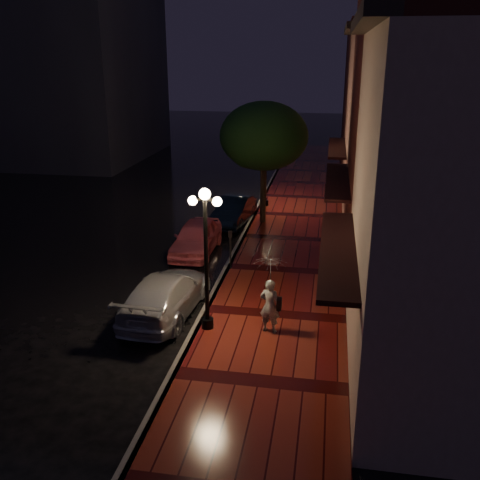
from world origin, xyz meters
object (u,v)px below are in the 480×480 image
Objects in this scene: street_tree at (264,138)px; pink_car at (196,237)px; silver_car at (166,294)px; woman_with_umbrella at (270,284)px; parking_meter at (230,246)px; streetlamp_far at (266,161)px; navy_car at (234,211)px; streetlamp_near at (206,252)px.

street_tree reaches higher than pink_car.
woman_with_umbrella is (3.46, -0.87, 1.01)m from silver_car.
parking_meter is at bearing -94.24° from street_tree.
streetlamp_far is 14.06m from woman_with_umbrella.
navy_car is at bearing -177.76° from street_tree.
woman_with_umbrella reaches higher than navy_car.
woman_with_umbrella is at bearing -81.61° from street_tree.
silver_car is at bearing -96.98° from streetlamp_far.
street_tree reaches higher than streetlamp_far.
navy_car is 11.31m from woman_with_umbrella.
parking_meter is (-0.20, -9.19, -1.54)m from streetlamp_far.
woman_with_umbrella is (1.87, -13.91, -0.91)m from streetlamp_far.
streetlamp_near is at bearing -78.22° from navy_car.
silver_car is 3.71m from woman_with_umbrella.
parking_meter is (-0.20, 4.81, -1.54)m from streetlamp_near.
streetlamp_near is at bearing 16.98° from woman_with_umbrella.
streetlamp_far reaches higher than navy_car.
silver_car is at bearing -85.71° from pink_car.
woman_with_umbrella is (1.61, -10.90, -2.55)m from street_tree.
streetlamp_near is 11.12m from street_tree.
streetlamp_near is at bearing 152.48° from silver_car.
streetlamp_near is 1.07× the size of pink_car.
parking_meter reaches higher than pink_car.
streetlamp_far is 1.07× the size of pink_car.
streetlamp_near reaches higher than navy_car.
streetlamp_far is 3.82m from navy_car.
streetlamp_far is at bearing 74.18° from parking_meter.
silver_car is (-1.85, -10.03, -3.56)m from street_tree.
streetlamp_near is 2.67m from silver_car.
navy_car is at bearing 96.20° from streetlamp_near.
street_tree is 3.85× the size of parking_meter.
pink_car is (-2.00, -7.40, -1.91)m from streetlamp_far.
silver_car is at bearing -100.48° from street_tree.
streetlamp_far is at bearing 74.38° from navy_car.
street_tree reaches higher than navy_car.
parking_meter is (1.40, 3.85, 0.38)m from silver_car.
navy_car is (-1.19, 10.93, -1.94)m from streetlamp_near.
parking_meter is (-0.46, -6.19, -3.18)m from street_tree.
navy_car is at bearing -88.82° from silver_car.
pink_car is at bearing -45.06° from woman_with_umbrella.
street_tree is 3.86m from navy_car.
streetlamp_near is at bearing -72.96° from pink_car.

